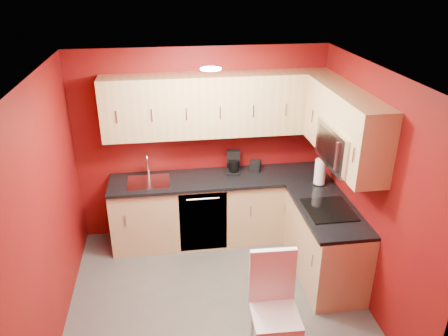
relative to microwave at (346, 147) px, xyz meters
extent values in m
plane|color=#4B4846|center=(-1.39, -0.20, -1.66)|extent=(3.20, 3.20, 0.00)
plane|color=white|center=(-1.39, -0.20, 0.84)|extent=(3.20, 3.20, 0.00)
plane|color=#6A0F0A|center=(-1.39, 1.30, -0.41)|extent=(3.20, 0.00, 3.20)
plane|color=#6A0F0A|center=(-1.39, -1.70, -0.41)|extent=(3.20, 0.00, 3.20)
plane|color=#6A0F0A|center=(-2.99, -0.20, -0.41)|extent=(0.00, 3.00, 3.00)
plane|color=#6A0F0A|center=(0.21, -0.20, -0.41)|extent=(0.00, 3.00, 3.00)
cube|color=tan|center=(-1.19, 1.00, -1.22)|extent=(2.80, 0.60, 0.87)
cube|color=tan|center=(-0.09, 0.05, -1.22)|extent=(0.60, 1.30, 0.87)
cube|color=black|center=(-1.19, 0.99, -0.77)|extent=(2.80, 0.63, 0.04)
cube|color=black|center=(-0.11, 0.04, -0.77)|extent=(0.63, 1.27, 0.04)
cube|color=tan|center=(-1.19, 1.13, 0.17)|extent=(2.80, 0.35, 0.75)
cube|color=tan|center=(0.03, 0.67, 0.17)|extent=(0.35, 0.57, 0.75)
cube|color=tan|center=(0.03, -0.49, 0.17)|extent=(0.35, 0.22, 0.75)
cube|color=tan|center=(0.03, 0.00, 0.38)|extent=(0.35, 0.76, 0.33)
cube|color=silver|center=(0.01, 0.00, 0.00)|extent=(0.40, 0.76, 0.42)
cube|color=black|center=(-0.18, 0.00, 0.00)|extent=(0.02, 0.62, 0.33)
cylinder|color=silver|center=(-0.20, -0.23, 0.00)|extent=(0.02, 0.02, 0.29)
cube|color=black|center=(-0.11, 0.00, -0.74)|extent=(0.50, 0.55, 0.01)
cube|color=silver|center=(-2.09, 0.98, -0.75)|extent=(0.52, 0.42, 0.02)
cylinder|color=silver|center=(-2.09, 1.18, -0.62)|extent=(0.02, 0.02, 0.26)
torus|color=silver|center=(-2.09, 1.11, -0.49)|extent=(0.02, 0.16, 0.16)
cylinder|color=silver|center=(-2.09, 1.04, -0.55)|extent=(0.02, 0.02, 0.12)
cube|color=black|center=(-1.44, 0.71, -1.22)|extent=(0.60, 0.02, 0.82)
cylinder|color=white|center=(-1.39, 0.10, 0.82)|extent=(0.20, 0.20, 0.01)
camera|label=1|loc=(-1.85, -3.97, 1.70)|focal=35.00mm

